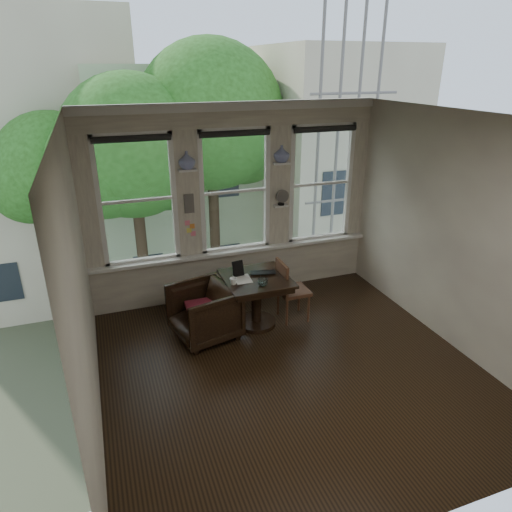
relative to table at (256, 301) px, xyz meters
name	(u,v)px	position (x,y,z in m)	size (l,w,h in m)	color
ground	(291,369)	(0.04, -1.14, -0.38)	(4.50, 4.50, 0.00)	black
ceiling	(300,118)	(0.04, -1.14, 2.62)	(4.50, 4.50, 0.00)	silver
wall_back	(235,204)	(0.04, 1.11, 1.12)	(4.50, 4.50, 0.00)	beige
wall_front	(430,379)	(0.04, -3.39, 1.12)	(4.50, 4.50, 0.00)	beige
wall_left	(81,289)	(-2.21, -1.14, 1.12)	(4.50, 4.50, 0.00)	beige
wall_right	(457,234)	(2.29, -1.14, 1.12)	(4.50, 4.50, 0.00)	beige
window_left	(137,200)	(-1.41, 1.11, 1.32)	(1.10, 0.12, 1.90)	white
window_center	(234,191)	(0.04, 1.11, 1.32)	(1.10, 0.12, 1.90)	white
window_right	(320,183)	(1.49, 1.11, 1.32)	(1.10, 0.12, 1.90)	white
shelf_left	(187,170)	(-0.68, 1.01, 1.73)	(0.26, 0.16, 0.03)	white
shelf_right	(281,163)	(0.77, 1.01, 1.73)	(0.26, 0.16, 0.03)	white
intercom	(189,203)	(-0.68, 1.04, 1.23)	(0.14, 0.06, 0.28)	#59544F
sticky_notes	(190,226)	(-0.68, 1.04, 0.88)	(0.16, 0.01, 0.24)	pink
desk_fan	(281,200)	(0.77, 0.99, 1.16)	(0.20, 0.20, 0.24)	#59544F
vase_left	(187,160)	(-0.68, 1.01, 1.86)	(0.24, 0.24, 0.25)	white
vase_right	(282,154)	(0.77, 1.01, 1.86)	(0.24, 0.24, 0.25)	white
table	(256,301)	(0.00, 0.00, 0.00)	(0.90, 0.90, 0.75)	black
armchair_left	(204,312)	(-0.78, -0.06, 0.00)	(0.81, 0.83, 0.76)	black
cushion_red	(204,308)	(-0.78, -0.06, 0.08)	(0.45, 0.45, 0.06)	maroon
side_chair_right	(294,290)	(0.57, -0.02, 0.09)	(0.42, 0.42, 0.92)	#4A281A
laptop	(264,275)	(0.12, 0.03, 0.39)	(0.36, 0.23, 0.03)	black
mug	(233,281)	(-0.36, -0.10, 0.42)	(0.10, 0.10, 0.09)	white
drinking_glass	(263,282)	(-0.01, -0.28, 0.43)	(0.13, 0.13, 0.11)	white
tablet	(238,269)	(-0.22, 0.14, 0.48)	(0.16, 0.02, 0.22)	black
papers	(243,279)	(-0.20, 0.01, 0.38)	(0.22, 0.30, 0.00)	silver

